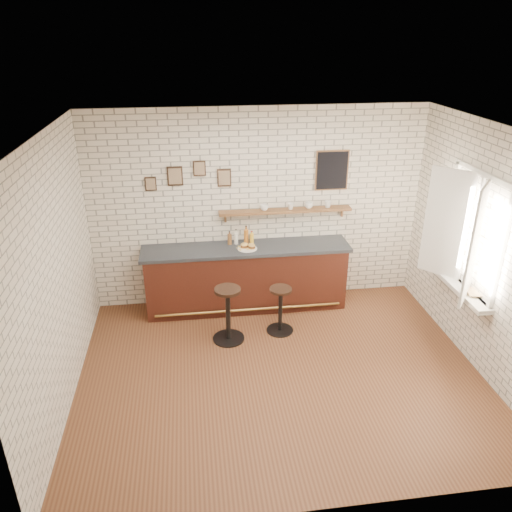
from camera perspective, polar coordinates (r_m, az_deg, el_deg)
The scene contains 21 objects.
ground at distance 6.49m, azimuth 2.74°, elevation -13.12°, with size 5.00×5.00×0.00m, color brown.
bar_counter at distance 7.62m, azimuth -1.12°, elevation -2.44°, with size 3.10×0.65×1.01m.
sandwich_plate at distance 7.33m, azimuth -1.00°, elevation 0.86°, with size 0.28×0.28×0.01m, color white.
ciabatta_sandwich at distance 7.32m, azimuth -0.92°, elevation 1.17°, with size 0.24×0.18×0.07m.
potato_chips at distance 7.33m, azimuth -1.09°, elevation 0.91°, with size 0.26×0.19×0.00m.
bitters_bottle_brown at distance 7.47m, azimuth -3.03°, elevation 1.95°, with size 0.06×0.06×0.21m.
bitters_bottle_white at distance 7.48m, azimuth -2.29°, elevation 2.06°, with size 0.06×0.06×0.23m.
bitters_bottle_amber at distance 7.48m, azimuth -1.13°, elevation 2.27°, with size 0.07×0.07×0.28m.
condiment_bottle_yellow at distance 7.51m, azimuth -0.49°, elevation 2.06°, with size 0.06×0.06×0.19m.
bar_stool_left at distance 6.87m, azimuth -3.22°, elevation -6.48°, with size 0.46×0.46×0.80m.
bar_stool_right at distance 7.08m, azimuth 2.80°, elevation -5.99°, with size 0.38×0.38×0.69m.
wall_shelf at distance 7.50m, azimuth 3.39°, elevation 5.18°, with size 2.00×0.18×0.18m.
shelf_cup_a at distance 7.43m, azimuth 0.94°, elevation 5.57°, with size 0.12×0.12×0.09m, color white.
shelf_cup_b at distance 7.50m, azimuth 3.99°, elevation 5.68°, with size 0.10×0.10×0.09m, color white.
shelf_cup_c at distance 7.55m, azimuth 6.07°, elevation 5.78°, with size 0.12×0.12×0.10m, color white.
shelf_cup_d at distance 7.63m, azimuth 8.21°, elevation 5.86°, with size 0.11×0.11×0.10m, color white.
back_wall_decor at distance 7.38m, azimuth 2.04°, elevation 9.49°, with size 2.96×0.02×0.56m.
window_sill at distance 7.03m, azimuth 22.09°, elevation -3.24°, with size 0.20×1.35×0.06m.
casement_window at distance 6.72m, azimuth 22.77°, elevation 2.41°, with size 0.40×1.30×1.56m.
book_lower at distance 6.81m, azimuth 22.99°, elevation -3.94°, with size 0.16×0.22×0.02m, color tan.
book_upper at distance 6.81m, azimuth 22.99°, elevation -3.76°, with size 0.18×0.24×0.02m, color tan.
Camera 1 is at (-0.99, -5.04, 3.98)m, focal length 35.00 mm.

